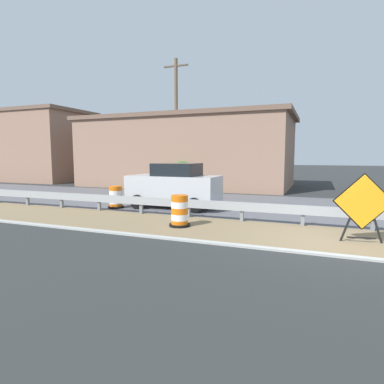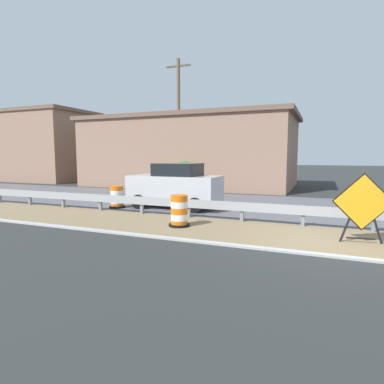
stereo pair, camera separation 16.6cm
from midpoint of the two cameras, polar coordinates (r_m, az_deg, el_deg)
The scene contains 13 objects.
ground_plane at distance 9.62m, azimuth 22.01°, elevation -8.24°, with size 160.00×160.00×0.00m, color #2B2D2D.
median_dirt_strip at distance 10.07m, azimuth 22.00°, elevation -7.57°, with size 3.34×120.00×0.01m, color #7F6B4C.
far_lane_asphalt at distance 15.56m, azimuth 21.87°, elevation -2.75°, with size 7.84×120.00×0.00m, color #56565B.
curb_near_edge at distance 8.36m, azimuth 22.08°, elevation -10.40°, with size 0.20×120.00×0.11m, color #ADADA8.
guardrail_median at distance 11.94m, azimuth 3.50°, elevation -2.45°, with size 0.18×45.94×0.71m.
warning_sign_diamond at distance 9.82m, azimuth 27.67°, elevation -2.01°, with size 0.26×1.55×1.91m.
traffic_barrel_nearest at distance 10.80m, azimuth -2.66°, elevation -3.62°, with size 0.71×0.71×1.06m.
traffic_barrel_close at distance 15.03m, azimuth -13.70°, elevation -1.06°, with size 0.71×0.71×1.00m.
car_lead_far_lane at distance 14.60m, azimuth -3.47°, elevation 1.13°, with size 2.07×4.13×2.03m.
roadside_shop_near at distance 25.74m, azimuth -0.98°, elevation 7.16°, with size 8.39×16.36×5.36m.
roadside_shop_far at distance 35.46m, azimuth -27.06°, elevation 7.21°, with size 6.49×12.21×6.55m.
utility_pole_near at distance 23.14m, azimuth -3.04°, elevation 12.17°, with size 0.24×1.80×9.04m.
bush_roadside at distance 21.55m, azimuth -1.94°, elevation 2.80°, with size 2.06×2.06×2.00m, color #286028.
Camera 1 is at (-9.35, 0.24, 2.35)m, focal length 30.05 mm.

